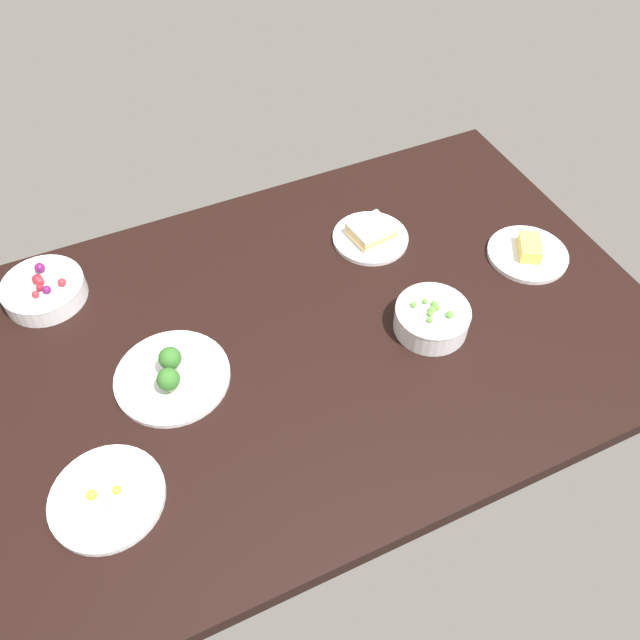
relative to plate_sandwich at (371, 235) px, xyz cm
name	(u,v)px	position (x,y,z in cm)	size (l,w,h in cm)	color
dining_table	(320,332)	(-21.38, -18.64, -3.36)	(136.45, 91.64, 4.00)	black
plate_sandwich	(371,235)	(0.00, 0.00, 0.00)	(17.44, 17.44, 4.26)	silver
plate_broccoli	(172,376)	(-52.69, -19.04, 0.16)	(22.22, 22.22, 7.83)	silver
bowl_peas	(432,318)	(-0.96, -28.35, 1.69)	(15.30, 15.30, 6.83)	silver
plate_cheese	(528,253)	(29.76, -19.56, -0.30)	(18.00, 18.00, 4.19)	silver
bowl_berries	(44,289)	(-71.02, 12.99, 1.14)	(17.24, 17.24, 6.33)	silver
plate_eggs	(106,497)	(-69.67, -38.08, -0.30)	(19.47, 19.47, 4.74)	silver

